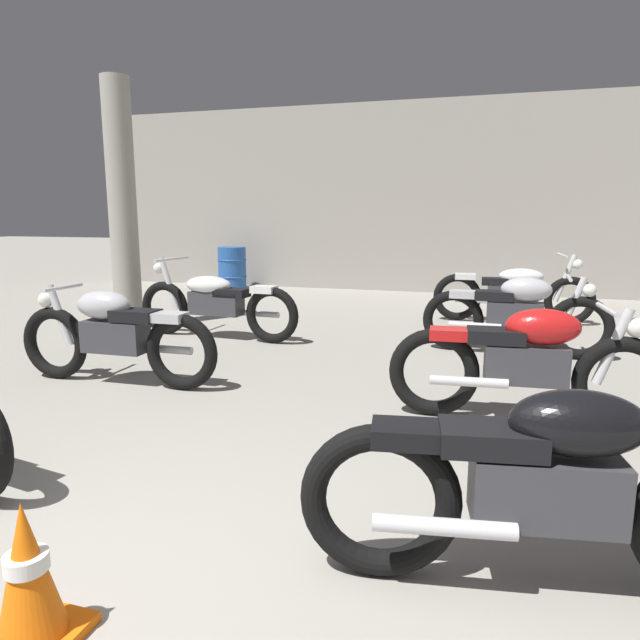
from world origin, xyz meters
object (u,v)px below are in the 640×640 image
(motorcycle_right_row_0, at_px, (549,484))
(motorcycle_right_row_2, at_px, (516,313))
(motorcycle_left_row_1, at_px, (114,334))
(motorcycle_left_row_2, at_px, (215,302))
(motorcycle_right_row_3, at_px, (514,291))
(traffic_cone, at_px, (28,577))
(support_pillar, at_px, (122,206))
(oil_drum, at_px, (232,268))
(motorcycle_right_row_1, at_px, (527,361))

(motorcycle_right_row_0, bearing_deg, motorcycle_right_row_2, 89.69)
(motorcycle_left_row_1, height_order, motorcycle_right_row_2, same)
(motorcycle_left_row_2, xyz_separation_m, motorcycle_right_row_2, (3.48, 0.18, 0.01))
(motorcycle_left_row_2, height_order, motorcycle_right_row_3, same)
(motorcycle_left_row_1, distance_m, motorcycle_right_row_2, 4.08)
(motorcycle_right_row_2, bearing_deg, motorcycle_right_row_3, 88.77)
(motorcycle_right_row_3, bearing_deg, motorcycle_right_row_2, -91.23)
(motorcycle_left_row_2, relative_size, traffic_cone, 4.02)
(motorcycle_left_row_1, relative_size, motorcycle_right_row_2, 1.00)
(support_pillar, xyz_separation_m, traffic_cone, (3.12, -5.04, -1.34))
(motorcycle_left_row_1, bearing_deg, traffic_cone, -58.97)
(support_pillar, relative_size, oil_drum, 3.76)
(support_pillar, xyz_separation_m, motorcycle_right_row_3, (4.94, 1.85, -1.15))
(support_pillar, bearing_deg, motorcycle_right_row_1, -24.25)
(support_pillar, bearing_deg, motorcycle_left_row_1, -57.36)
(motorcycle_right_row_1, bearing_deg, motorcycle_right_row_2, 90.11)
(motorcycle_left_row_2, height_order, motorcycle_right_row_2, motorcycle_left_row_2)
(motorcycle_left_row_1, relative_size, motorcycle_right_row_0, 1.00)
(motorcycle_left_row_1, xyz_separation_m, oil_drum, (-1.84, 6.31, -0.03))
(oil_drum, bearing_deg, motorcycle_right_row_0, -57.42)
(motorcycle_right_row_0, xyz_separation_m, motorcycle_right_row_2, (0.02, 4.11, 0.00))
(motorcycle_left_row_2, bearing_deg, support_pillar, 169.47)
(support_pillar, xyz_separation_m, motorcycle_left_row_1, (1.44, -2.25, -1.14))
(motorcycle_left_row_1, height_order, motorcycle_right_row_3, motorcycle_right_row_3)
(motorcycle_left_row_1, distance_m, motorcycle_right_row_1, 3.46)
(motorcycle_right_row_2, xyz_separation_m, oil_drum, (-5.30, 4.15, -0.03))
(motorcycle_left_row_1, bearing_deg, motorcycle_left_row_2, 90.59)
(support_pillar, relative_size, motorcycle_right_row_1, 1.62)
(traffic_cone, bearing_deg, motorcycle_right_row_3, 75.19)
(support_pillar, relative_size, motorcycle_right_row_3, 1.47)
(support_pillar, height_order, motorcycle_right_row_1, support_pillar)
(motorcycle_right_row_0, xyz_separation_m, oil_drum, (-5.28, 8.26, -0.03))
(motorcycle_left_row_1, distance_m, oil_drum, 6.57)
(motorcycle_left_row_2, bearing_deg, motorcycle_right_row_2, 2.95)
(motorcycle_left_row_2, xyz_separation_m, motorcycle_right_row_0, (3.46, -3.94, 0.01))
(motorcycle_left_row_2, distance_m, motorcycle_right_row_1, 3.99)
(oil_drum, bearing_deg, motorcycle_left_row_2, -67.14)
(motorcycle_left_row_1, xyz_separation_m, motorcycle_right_row_0, (3.44, -1.95, 0.00))
(motorcycle_left_row_2, xyz_separation_m, motorcycle_right_row_1, (3.48, -1.94, 0.01))
(motorcycle_right_row_0, bearing_deg, traffic_cone, -154.54)
(motorcycle_right_row_3, distance_m, traffic_cone, 7.13)
(support_pillar, height_order, motorcycle_left_row_1, support_pillar)
(motorcycle_left_row_2, bearing_deg, motorcycle_right_row_1, -29.17)
(motorcycle_right_row_1, bearing_deg, support_pillar, 155.75)
(support_pillar, xyz_separation_m, oil_drum, (-0.40, 4.06, -1.18))
(motorcycle_right_row_3, bearing_deg, motorcycle_right_row_0, -90.60)
(support_pillar, bearing_deg, motorcycle_right_row_3, 20.56)
(support_pillar, bearing_deg, motorcycle_right_row_0, -40.74)
(traffic_cone, bearing_deg, motorcycle_right_row_2, 70.23)
(support_pillar, xyz_separation_m, motorcycle_right_row_2, (4.90, -0.08, -1.14))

